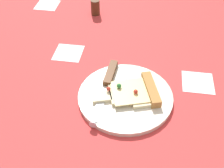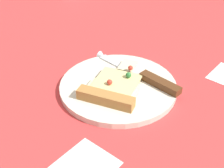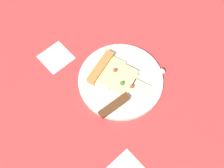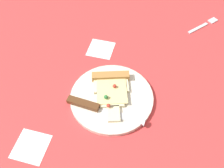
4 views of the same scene
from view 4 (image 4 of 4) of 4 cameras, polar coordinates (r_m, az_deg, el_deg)
The scene contains 5 objects.
ground_plane at distance 78.14cm, azimuth 1.74°, elevation -3.60°, with size 138.88×138.88×3.00cm.
plate at distance 75.90cm, azimuth -0.08°, elevation -3.16°, with size 25.83×25.83×1.33cm, color silver.
pizza_slice at distance 76.19cm, azimuth -0.19°, elevation -0.94°, with size 13.79×18.94×2.58cm.
knife at distance 72.41cm, azimuth -3.42°, elevation -5.68°, with size 24.09×3.98×2.45cm.
fork at distance 106.96cm, azimuth 20.84°, elevation 12.92°, with size 11.53×12.62×0.80cm.
Camera 4 is at (-8.56, 42.41, 63.57)cm, focal length 39.05 mm.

